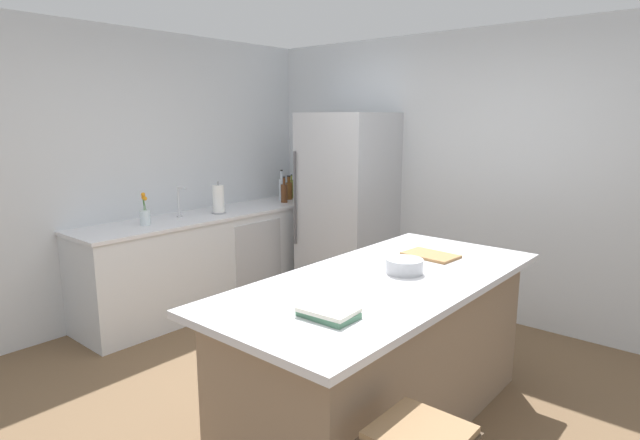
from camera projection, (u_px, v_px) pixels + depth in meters
ground_plane at (324, 409)px, 3.29m from camera, size 7.20×7.20×0.00m
wall_rear at (483, 176)px, 4.72m from camera, size 6.00×0.10×2.60m
wall_left at (114, 177)px, 4.60m from camera, size 0.10×6.00×2.60m
counter_run_left at (213, 258)px, 5.11m from camera, size 0.65×2.69×0.91m
kitchen_island at (383, 350)px, 3.08m from camera, size 1.01×2.23×0.92m
refrigerator at (347, 206)px, 5.26m from camera, size 0.80×0.77×1.87m
sink_faucet at (179, 201)px, 4.79m from camera, size 0.15×0.05×0.30m
flower_vase at (145, 215)px, 4.46m from camera, size 0.09×0.09×0.29m
paper_towel_roll at (218, 200)px, 5.00m from camera, size 0.14×0.14×0.31m
olive_oil_bottle at (292, 189)px, 5.96m from camera, size 0.05×0.05×0.27m
whiskey_bottle at (289, 190)px, 5.86m from camera, size 0.08×0.08×0.27m
soda_bottle at (282, 188)px, 5.79m from camera, size 0.07×0.07×0.34m
syrup_bottle at (284, 193)px, 5.65m from camera, size 0.07×0.07×0.28m
cookbook_stack at (328, 312)px, 2.39m from camera, size 0.27×0.20×0.05m
mixing_bowl at (404, 266)px, 3.07m from camera, size 0.22×0.22×0.09m
cutting_board at (431, 255)px, 3.44m from camera, size 0.36×0.25×0.02m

